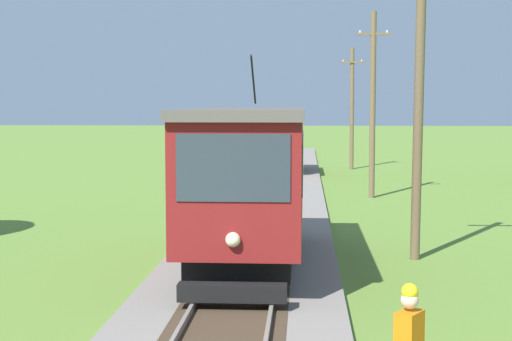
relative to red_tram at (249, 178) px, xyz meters
name	(u,v)px	position (x,y,z in m)	size (l,w,h in m)	color
red_tram	(249,178)	(0.00, 0.00, 0.00)	(2.60, 8.54, 4.79)	maroon
freight_car	(281,146)	(0.00, 24.58, -0.64)	(2.40, 5.20, 2.31)	#93471E
utility_pole_near_tram	(419,100)	(4.10, 1.36, 1.82)	(1.40, 0.63, 7.84)	brown
utility_pole_mid	(373,103)	(4.10, 14.39, 1.75)	(1.40, 0.33, 7.70)	brown
utility_pole_far	(352,107)	(4.10, 28.57, 1.51)	(1.40, 0.56, 7.22)	brown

